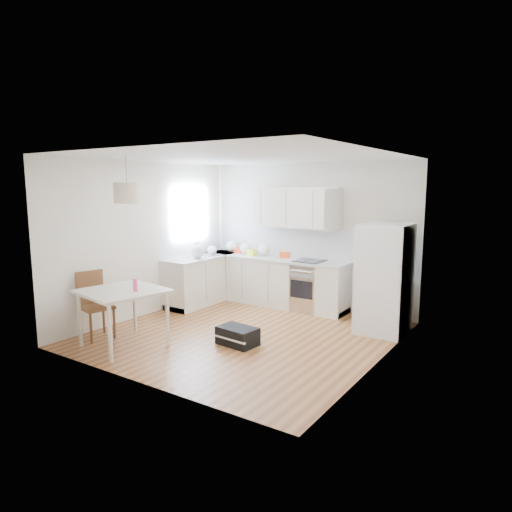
{
  "coord_description": "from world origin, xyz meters",
  "views": [
    {
      "loc": [
        3.92,
        -5.54,
        2.28
      ],
      "look_at": [
        -0.04,
        0.4,
        1.17
      ],
      "focal_mm": 32.0,
      "sensor_mm": 36.0,
      "label": 1
    }
  ],
  "objects_px": {
    "gym_bag": "(238,336)",
    "refrigerator": "(386,278)",
    "dining_chair": "(97,306)",
    "dining_table": "(123,296)"
  },
  "relations": [
    {
      "from": "dining_table",
      "to": "gym_bag",
      "type": "relative_size",
      "value": 2.18
    },
    {
      "from": "refrigerator",
      "to": "gym_bag",
      "type": "xyz_separation_m",
      "value": [
        -1.56,
        -1.77,
        -0.72
      ]
    },
    {
      "from": "refrigerator",
      "to": "dining_table",
      "type": "relative_size",
      "value": 1.39
    },
    {
      "from": "refrigerator",
      "to": "dining_chair",
      "type": "xyz_separation_m",
      "value": [
        -3.49,
        -2.7,
        -0.35
      ]
    },
    {
      "from": "refrigerator",
      "to": "gym_bag",
      "type": "distance_m",
      "value": 2.47
    },
    {
      "from": "dining_chair",
      "to": "refrigerator",
      "type": "bearing_deg",
      "value": 50.92
    },
    {
      "from": "dining_chair",
      "to": "gym_bag",
      "type": "distance_m",
      "value": 2.17
    },
    {
      "from": "dining_table",
      "to": "gym_bag",
      "type": "distance_m",
      "value": 1.73
    },
    {
      "from": "dining_chair",
      "to": "gym_bag",
      "type": "height_order",
      "value": "dining_chair"
    },
    {
      "from": "gym_bag",
      "to": "refrigerator",
      "type": "bearing_deg",
      "value": 54.44
    }
  ]
}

